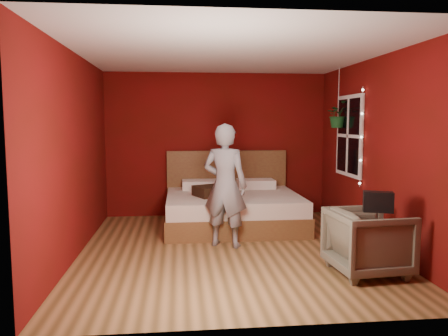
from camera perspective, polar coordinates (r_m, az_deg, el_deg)
floor at (r=6.00m, az=0.95°, el=-10.60°), size 4.50×4.50×0.00m
room_walls at (r=5.75m, az=0.98°, el=5.64°), size 4.04×4.54×2.62m
window at (r=7.13m, az=16.01°, el=4.06°), size 0.05×0.97×1.27m
fairy_lights at (r=6.63m, az=17.49°, el=3.88°), size 0.04×0.04×1.45m
bed at (r=7.28m, az=1.06°, el=-5.10°), size 2.17×1.85×1.20m
person at (r=5.99m, az=0.14°, el=-2.30°), size 0.73×0.63×1.70m
armchair at (r=5.26m, az=18.32°, el=-9.13°), size 0.87×0.85×0.74m
handbag at (r=5.07m, az=19.49°, el=-4.17°), size 0.35×0.25×0.22m
throw_pillow at (r=6.94m, az=-1.77°, el=-3.03°), size 0.60×0.60×0.16m
hanging_plant at (r=7.34m, az=14.68°, el=6.78°), size 0.46×0.43×0.98m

